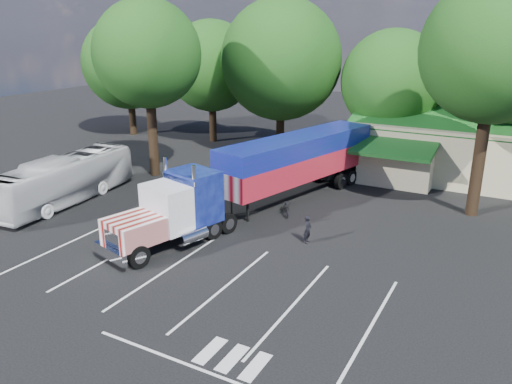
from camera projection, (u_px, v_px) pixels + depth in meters
The scene contains 12 objects.
ground at pixel (233, 227), 27.99m from camera, with size 120.00×120.00×0.00m, color black.
tree_row_a at pixel (128, 63), 49.44m from camera, with size 9.00×9.00×11.68m.
tree_row_b at pixel (211, 66), 46.44m from camera, with size 8.40×8.40×11.35m.
tree_row_c at pixel (281, 60), 41.19m from camera, with size 10.00×10.00×13.05m.
tree_row_d at pixel (393, 82), 38.64m from camera, with size 8.00×8.00×10.60m.
tree_near_left at pixel (147, 54), 34.95m from camera, with size 7.60×7.60×12.65m.
tree_near_right at pixel (495, 50), 26.83m from camera, with size 8.00×8.00×13.50m.
semi_truck at pixel (271, 170), 30.27m from camera, with size 7.74×20.42×4.29m.
woman at pixel (308, 229), 25.70m from camera, with size 0.55×0.36×1.51m, color black.
bicycle at pixel (287, 207), 29.69m from camera, with size 0.63×1.80×0.95m, color black.
tour_bus at pixel (65, 180), 31.54m from camera, with size 2.47×10.56×2.94m, color silver.
silver_sedan at pixel (387, 168), 37.17m from camera, with size 1.29×3.70×1.22m, color #AEB0B6.
Camera 1 is at (13.54, -22.13, 10.75)m, focal length 35.00 mm.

